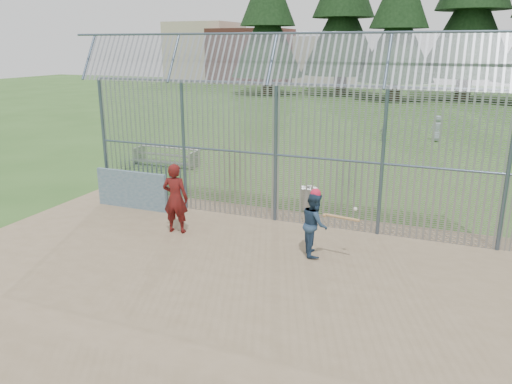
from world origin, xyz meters
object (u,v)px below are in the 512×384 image
at_px(dugout_wall, 132,190).
at_px(bleacher, 166,156).
at_px(onlooker, 175,198).
at_px(batter, 315,224).
at_px(trash_can, 308,199).

xyz_separation_m(dugout_wall, bleacher, (-2.17, 5.53, -0.21)).
bearing_deg(dugout_wall, onlooker, -28.97).
bearing_deg(bleacher, batter, -39.13).
distance_m(trash_can, bleacher, 8.26).
height_order(batter, trash_can, batter).
relative_size(batter, bleacher, 0.53).
relative_size(dugout_wall, batter, 1.57).
distance_m(onlooker, trash_can, 4.34).
bearing_deg(bleacher, trash_can, -26.13).
height_order(dugout_wall, bleacher, dugout_wall).
height_order(dugout_wall, batter, batter).
height_order(onlooker, bleacher, onlooker).
bearing_deg(onlooker, batter, 170.83).
bearing_deg(dugout_wall, trash_can, 19.81).
bearing_deg(trash_can, onlooker, -131.54).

